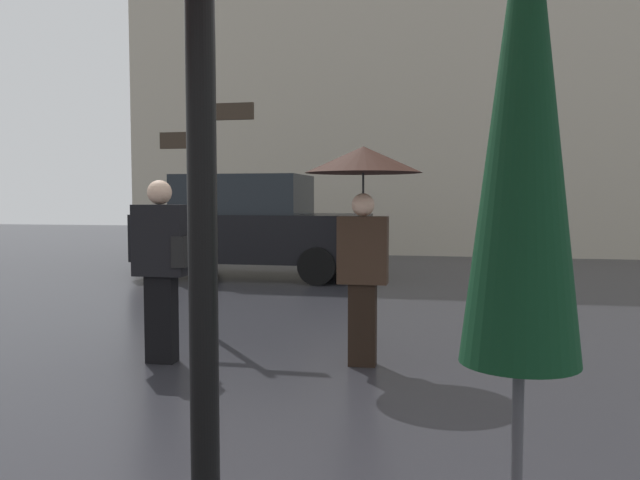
{
  "coord_description": "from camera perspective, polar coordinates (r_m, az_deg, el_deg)",
  "views": [
    {
      "loc": [
        0.92,
        -2.45,
        1.51
      ],
      "look_at": [
        -0.71,
        5.6,
        0.97
      ],
      "focal_mm": 35.66,
      "sensor_mm": 36.0,
      "label": 1
    }
  ],
  "objects": [
    {
      "name": "folded_patio_umbrella_near",
      "position": [
        2.03,
        17.83,
        9.72
      ],
      "size": [
        0.37,
        0.37,
        2.57
      ],
      "color": "black",
      "rests_on": "ground"
    },
    {
      "name": "street_signpost",
      "position": [
        7.11,
        -10.22,
        4.79
      ],
      "size": [
        1.08,
        0.08,
        2.7
      ],
      "color": "black",
      "rests_on": "ground"
    },
    {
      "name": "building_block",
      "position": [
        18.59,
        8.64,
        19.28
      ],
      "size": [
        15.89,
        2.25,
        12.98
      ],
      "primitive_type": "cube",
      "color": "#B2A893",
      "rests_on": "ground"
    },
    {
      "name": "pedestrian_with_bag",
      "position": [
        5.97,
        -13.98,
        -1.74
      ],
      "size": [
        0.51,
        0.24,
        1.67
      ],
      "rotation": [
        0.0,
        0.0,
        4.11
      ],
      "color": "black",
      "rests_on": "ground"
    },
    {
      "name": "parked_car_left",
      "position": [
        12.24,
        -6.12,
        1.32
      ],
      "size": [
        4.31,
        2.07,
        1.95
      ],
      "rotation": [
        0.0,
        0.0,
        3.03
      ],
      "color": "black",
      "rests_on": "ground"
    },
    {
      "name": "pedestrian_with_umbrella",
      "position": [
        5.67,
        3.89,
        4.63
      ],
      "size": [
        1.04,
        1.04,
        1.97
      ],
      "rotation": [
        0.0,
        0.0,
        0.63
      ],
      "color": "black",
      "rests_on": "ground"
    }
  ]
}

